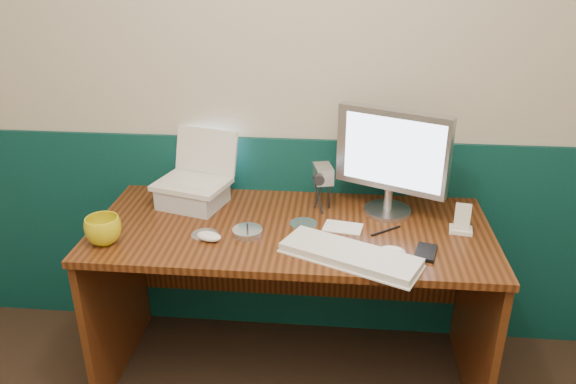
# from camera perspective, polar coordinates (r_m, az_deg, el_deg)

# --- Properties ---
(back_wall) EXTENTS (3.50, 0.04, 2.50)m
(back_wall) POSITION_cam_1_polar(r_m,az_deg,el_deg) (2.44, 0.99, 11.04)
(back_wall) COLOR #B8B09C
(back_wall) RESTS_ON ground
(wainscot) EXTENTS (3.48, 0.02, 1.00)m
(wainscot) POSITION_cam_1_polar(r_m,az_deg,el_deg) (2.70, 0.86, -4.71)
(wainscot) COLOR #062E29
(wainscot) RESTS_ON ground
(desk) EXTENTS (1.60, 0.70, 0.75)m
(desk) POSITION_cam_1_polar(r_m,az_deg,el_deg) (2.46, 0.33, -11.28)
(desk) COLOR #351A09
(desk) RESTS_ON ground
(laptop_riser) EXTENTS (0.30, 0.28, 0.09)m
(laptop_riser) POSITION_cam_1_polar(r_m,az_deg,el_deg) (2.47, -9.65, -0.37)
(laptop_riser) COLOR #B7BAC3
(laptop_riser) RESTS_ON desk
(laptop) EXTENTS (0.35, 0.30, 0.25)m
(laptop) POSITION_cam_1_polar(r_m,az_deg,el_deg) (2.40, -9.92, 3.25)
(laptop) COLOR silver
(laptop) RESTS_ON laptop_riser
(monitor) EXTENTS (0.48, 0.32, 0.47)m
(monitor) POSITION_cam_1_polar(r_m,az_deg,el_deg) (2.33, 10.44, 3.12)
(monitor) COLOR #ABABAF
(monitor) RESTS_ON desk
(keyboard) EXTENTS (0.53, 0.36, 0.03)m
(keyboard) POSITION_cam_1_polar(r_m,az_deg,el_deg) (2.05, 6.32, -6.46)
(keyboard) COLOR white
(keyboard) RESTS_ON desk
(mouse_right) EXTENTS (0.11, 0.07, 0.03)m
(mouse_right) POSITION_cam_1_polar(r_m,az_deg,el_deg) (2.10, 10.53, -5.91)
(mouse_right) COLOR white
(mouse_right) RESTS_ON desk
(mouse_left) EXTENTS (0.12, 0.09, 0.03)m
(mouse_left) POSITION_cam_1_polar(r_m,az_deg,el_deg) (2.18, -8.04, -4.48)
(mouse_left) COLOR white
(mouse_left) RESTS_ON desk
(mug) EXTENTS (0.14, 0.14, 0.11)m
(mug) POSITION_cam_1_polar(r_m,az_deg,el_deg) (2.24, -18.26, -3.71)
(mug) COLOR gold
(mug) RESTS_ON desk
(camcorder) EXTENTS (0.11, 0.14, 0.19)m
(camcorder) POSITION_cam_1_polar(r_m,az_deg,el_deg) (2.37, 3.54, 0.25)
(camcorder) COLOR #ADADB1
(camcorder) RESTS_ON desk
(cd_spindle) EXTENTS (0.12, 0.12, 0.02)m
(cd_spindle) POSITION_cam_1_polar(r_m,az_deg,el_deg) (2.21, -4.13, -4.07)
(cd_spindle) COLOR #B1B8C2
(cd_spindle) RESTS_ON desk
(cd_loose_a) EXTENTS (0.11, 0.11, 0.00)m
(cd_loose_a) POSITION_cam_1_polar(r_m,az_deg,el_deg) (2.23, -8.45, -4.28)
(cd_loose_a) COLOR #ADB4BD
(cd_loose_a) RESTS_ON desk
(cd_loose_b) EXTENTS (0.11, 0.11, 0.00)m
(cd_loose_b) POSITION_cam_1_polar(r_m,az_deg,el_deg) (2.29, 1.57, -3.20)
(cd_loose_b) COLOR silver
(cd_loose_b) RESTS_ON desk
(pen) EXTENTS (0.12, 0.09, 0.01)m
(pen) POSITION_cam_1_polar(r_m,az_deg,el_deg) (2.26, 9.91, -3.90)
(pen) COLOR black
(pen) RESTS_ON desk
(papers) EXTENTS (0.17, 0.13, 0.00)m
(papers) POSITION_cam_1_polar(r_m,az_deg,el_deg) (2.27, 5.59, -3.59)
(papers) COLOR white
(papers) RESTS_ON desk
(dock) EXTENTS (0.10, 0.08, 0.02)m
(dock) POSITION_cam_1_polar(r_m,az_deg,el_deg) (2.33, 17.13, -3.70)
(dock) COLOR white
(dock) RESTS_ON desk
(music_player) EXTENTS (0.06, 0.04, 0.11)m
(music_player) POSITION_cam_1_polar(r_m,az_deg,el_deg) (2.30, 17.31, -2.37)
(music_player) COLOR silver
(music_player) RESTS_ON dock
(pda) EXTENTS (0.10, 0.14, 0.01)m
(pda) POSITION_cam_1_polar(r_m,az_deg,el_deg) (2.13, 13.82, -5.98)
(pda) COLOR black
(pda) RESTS_ON desk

